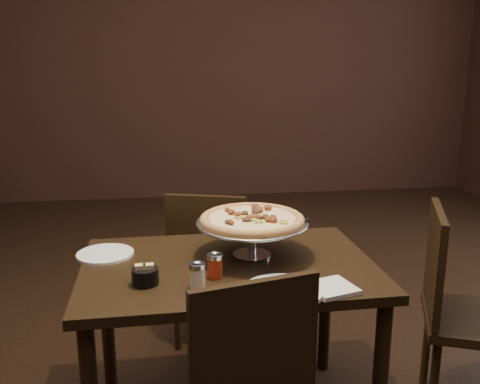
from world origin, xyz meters
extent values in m
cube|color=#321913|center=(0.00, 3.51, 1.40)|extent=(6.00, 0.02, 2.80)
cube|color=black|center=(-0.01, -0.09, 0.66)|extent=(1.10, 0.74, 0.04)
cylinder|color=black|center=(0.48, -0.39, 0.32)|extent=(0.05, 0.05, 0.64)
cylinder|color=black|center=(-0.50, 0.21, 0.32)|extent=(0.05, 0.05, 0.64)
cylinder|color=black|center=(0.47, 0.23, 0.32)|extent=(0.05, 0.05, 0.64)
cylinder|color=silver|center=(0.09, -0.02, 0.68)|extent=(0.15, 0.15, 0.01)
cylinder|color=silver|center=(0.09, -0.02, 0.75)|extent=(0.03, 0.03, 0.12)
cylinder|color=silver|center=(0.09, -0.02, 0.81)|extent=(0.11, 0.11, 0.01)
cylinder|color=#A7A7AC|center=(0.09, -0.02, 0.81)|extent=(0.42, 0.42, 0.01)
torus|color=#A7A7AC|center=(0.09, -0.02, 0.81)|extent=(0.43, 0.43, 0.01)
cylinder|color=#9A622E|center=(0.09, -0.02, 0.82)|extent=(0.39, 0.39, 0.01)
torus|color=#9A622E|center=(0.09, -0.02, 0.83)|extent=(0.40, 0.40, 0.03)
cylinder|color=#E7C87F|center=(0.09, -0.02, 0.83)|extent=(0.33, 0.33, 0.01)
cylinder|color=beige|center=(-0.14, -0.28, 0.71)|extent=(0.05, 0.05, 0.07)
cylinder|color=silver|center=(-0.14, -0.28, 0.76)|extent=(0.06, 0.06, 0.02)
ellipsoid|color=silver|center=(-0.14, -0.28, 0.77)|extent=(0.03, 0.03, 0.01)
cylinder|color=#9C190E|center=(-0.07, -0.21, 0.71)|extent=(0.05, 0.05, 0.07)
cylinder|color=silver|center=(-0.07, -0.21, 0.76)|extent=(0.06, 0.06, 0.02)
ellipsoid|color=silver|center=(-0.07, -0.21, 0.77)|extent=(0.03, 0.03, 0.01)
cylinder|color=black|center=(-0.31, -0.23, 0.71)|extent=(0.09, 0.09, 0.06)
cube|color=#D9C27D|center=(-0.33, -0.23, 0.72)|extent=(0.04, 0.03, 0.06)
cube|color=#D9C27D|center=(-0.30, -0.23, 0.72)|extent=(0.04, 0.03, 0.06)
cube|color=silver|center=(0.30, -0.37, 0.69)|extent=(0.17, 0.17, 0.02)
cylinder|color=white|center=(-0.48, 0.06, 0.68)|extent=(0.22, 0.22, 0.01)
cylinder|color=white|center=(0.13, -0.37, 0.69)|extent=(0.26, 0.26, 0.01)
cone|color=silver|center=(0.25, -0.08, 0.82)|extent=(0.16, 0.16, 0.00)
cylinder|color=black|center=(0.25, -0.08, 0.82)|extent=(0.11, 0.09, 0.02)
cube|color=black|center=(-0.01, 0.59, 0.39)|extent=(0.47, 0.47, 0.04)
cube|color=black|center=(-0.06, 0.42, 0.61)|extent=(0.37, 0.13, 0.40)
cylinder|color=black|center=(0.18, 0.69, 0.18)|extent=(0.03, 0.03, 0.37)
cylinder|color=black|center=(-0.11, 0.78, 0.18)|extent=(0.03, 0.03, 0.37)
cylinder|color=black|center=(0.09, 0.40, 0.18)|extent=(0.03, 0.03, 0.37)
cylinder|color=black|center=(-0.20, 0.48, 0.18)|extent=(0.03, 0.03, 0.37)
cube|color=black|center=(0.00, -0.60, 0.63)|extent=(0.38, 0.12, 0.41)
cube|color=black|center=(0.98, -0.17, 0.41)|extent=(0.52, 0.52, 0.04)
cube|color=black|center=(0.81, -0.10, 0.65)|extent=(0.18, 0.38, 0.42)
cylinder|color=black|center=(0.89, 0.05, 0.19)|extent=(0.03, 0.03, 0.39)
camera|label=1|loc=(-0.23, -1.94, 1.43)|focal=40.00mm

